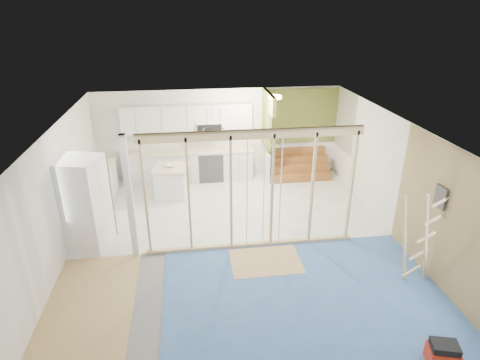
{
  "coord_description": "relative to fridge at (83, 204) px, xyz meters",
  "views": [
    {
      "loc": [
        -0.92,
        -7.18,
        4.76
      ],
      "look_at": [
        0.14,
        0.6,
        1.3
      ],
      "focal_mm": 30.0,
      "sensor_mm": 36.0,
      "label": 1
    }
  ],
  "objects": [
    {
      "name": "room",
      "position": [
        3.12,
        -0.51,
        0.31
      ],
      "size": [
        7.01,
        8.01,
        2.61
      ],
      "color": "slate",
      "rests_on": "ground"
    },
    {
      "name": "floor_overlays",
      "position": [
        3.19,
        -0.44,
        -0.98
      ],
      "size": [
        7.0,
        8.0,
        0.03
      ],
      "color": "silver",
      "rests_on": "room"
    },
    {
      "name": "stud_frame",
      "position": [
        2.9,
        -0.51,
        0.58
      ],
      "size": [
        4.66,
        0.14,
        2.6
      ],
      "color": "tan",
      "rests_on": "room"
    },
    {
      "name": "base_cabinets",
      "position": [
        1.51,
        2.86,
        -0.53
      ],
      "size": [
        4.45,
        2.24,
        0.93
      ],
      "color": "silver",
      "rests_on": "room"
    },
    {
      "name": "upper_cabinets",
      "position": [
        2.28,
        3.31,
        0.83
      ],
      "size": [
        3.6,
        0.41,
        0.85
      ],
      "color": "silver",
      "rests_on": "room"
    },
    {
      "name": "green_partition",
      "position": [
        5.16,
        3.15,
        -0.05
      ],
      "size": [
        2.25,
        1.51,
        2.6
      ],
      "color": "olive",
      "rests_on": "room"
    },
    {
      "name": "pot_rack",
      "position": [
        2.81,
        1.39,
        1.0
      ],
      "size": [
        0.52,
        0.52,
        0.72
      ],
      "color": "black",
      "rests_on": "room"
    },
    {
      "name": "sheathing_panel",
      "position": [
        6.6,
        -2.51,
        0.31
      ],
      "size": [
        0.02,
        4.0,
        2.6
      ],
      "primitive_type": "cube",
      "color": "#A08257",
      "rests_on": "room"
    },
    {
      "name": "electrical_panel",
      "position": [
        6.55,
        -1.91,
        0.66
      ],
      "size": [
        0.04,
        0.3,
        0.4
      ],
      "primitive_type": "cube",
      "color": "#3B3A40",
      "rests_on": "room"
    },
    {
      "name": "ceiling_light",
      "position": [
        4.52,
        2.49,
        1.55
      ],
      "size": [
        0.32,
        0.32,
        0.08
      ],
      "primitive_type": "cylinder",
      "color": "#FFEABF",
      "rests_on": "room"
    },
    {
      "name": "fridge",
      "position": [
        0.0,
        0.0,
        0.0
      ],
      "size": [
        1.05,
        1.02,
        1.99
      ],
      "rotation": [
        0.0,
        0.0,
        -0.26
      ],
      "color": "white",
      "rests_on": "room"
    },
    {
      "name": "island",
      "position": [
        1.72,
        2.19,
        -0.57
      ],
      "size": [
        1.01,
        1.01,
        0.86
      ],
      "rotation": [
        0.0,
        0.0,
        -0.17
      ],
      "color": "white",
      "rests_on": "room"
    },
    {
      "name": "bowl",
      "position": [
        1.74,
        2.19,
        -0.1
      ],
      "size": [
        0.33,
        0.33,
        0.06
      ],
      "primitive_type": "imported",
      "rotation": [
        0.0,
        0.0,
        -0.29
      ],
      "color": "white",
      "rests_on": "island"
    },
    {
      "name": "soap_bottle_a",
      "position": [
        0.93,
        3.2,
        0.09
      ],
      "size": [
        0.15,
        0.15,
        0.3
      ],
      "primitive_type": "imported",
      "rotation": [
        0.0,
        0.0,
        -0.35
      ],
      "color": "silver",
      "rests_on": "base_cabinets"
    },
    {
      "name": "soap_bottle_b",
      "position": [
        3.28,
        3.3,
        0.03
      ],
      "size": [
        0.11,
        0.11,
        0.19
      ],
      "primitive_type": "imported",
      "rotation": [
        0.0,
        0.0,
        0.42
      ],
      "color": "white",
      "rests_on": "base_cabinets"
    },
    {
      "name": "toolbox",
      "position": [
        5.63,
        -3.91,
        -0.81
      ],
      "size": [
        0.48,
        0.41,
        0.39
      ],
      "rotation": [
        0.0,
        0.0,
        -0.27
      ],
      "color": "#A1200E",
      "rests_on": "room"
    },
    {
      "name": "ladder",
      "position": [
        6.15,
        -2.1,
        -0.05
      ],
      "size": [
        0.98,
        0.18,
        1.84
      ],
      "rotation": [
        0.0,
        0.0,
        0.32
      ],
      "color": "tan",
      "rests_on": "room"
    }
  ]
}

